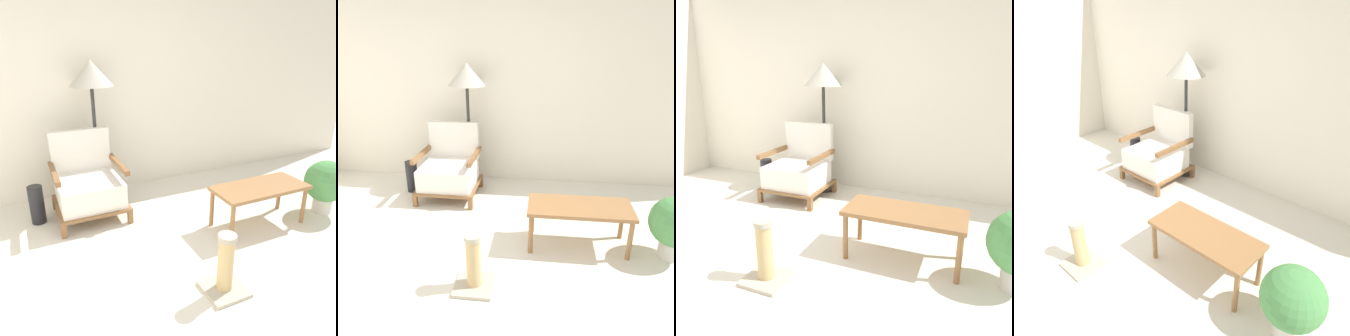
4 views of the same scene
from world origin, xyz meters
TOP-DOWN VIEW (x-y plane):
  - ground_plane at (0.00, 0.00)m, footprint 14.00×14.00m
  - wall_back at (0.00, 2.42)m, footprint 8.00×0.06m
  - armchair at (-0.43, 1.78)m, footprint 0.72×0.70m
  - floor_lamp at (-0.25, 2.10)m, footprint 0.47×0.47m
  - coffee_table at (1.07, 0.85)m, footprint 0.96×0.43m
  - vase at (-0.96, 1.83)m, footprint 0.15×0.15m
  - potted_plant at (1.90, 0.76)m, footprint 0.45×0.45m
  - scratching_post at (0.21, 0.17)m, footprint 0.31×0.31m

SIDE VIEW (x-z plane):
  - ground_plane at x=0.00m, z-range 0.00..0.00m
  - scratching_post at x=0.21m, z-range -0.06..0.43m
  - vase at x=-0.96m, z-range 0.00..0.40m
  - armchair at x=-0.43m, z-range -0.10..0.79m
  - potted_plant at x=1.90m, z-range 0.05..0.64m
  - coffee_table at x=1.07m, z-range 0.16..0.58m
  - wall_back at x=0.00m, z-range 0.00..2.70m
  - floor_lamp at x=-0.25m, z-range 0.60..2.20m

